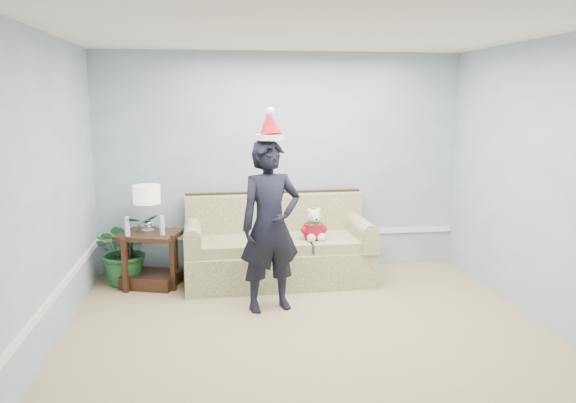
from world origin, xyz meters
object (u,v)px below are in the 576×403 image
(side_table, at_px, (151,265))
(man, at_px, (270,226))
(houseplant, at_px, (126,249))
(table_lamp, at_px, (147,196))
(teddy_bear, at_px, (314,228))
(sofa, at_px, (278,250))

(side_table, height_order, man, man)
(side_table, bearing_deg, houseplant, 157.31)
(side_table, distance_m, table_lamp, 0.80)
(side_table, distance_m, man, 1.70)
(side_table, xyz_separation_m, teddy_bear, (1.87, -0.20, 0.42))
(table_lamp, xyz_separation_m, man, (1.31, -0.94, -0.17))
(sofa, bearing_deg, man, -102.48)
(sofa, distance_m, table_lamp, 1.64)
(houseplant, height_order, teddy_bear, teddy_bear)
(teddy_bear, bearing_deg, sofa, 143.41)
(houseplant, xyz_separation_m, teddy_bear, (2.16, -0.32, 0.25))
(side_table, height_order, teddy_bear, teddy_bear)
(houseplant, bearing_deg, table_lamp, -19.04)
(side_table, height_order, houseplant, houseplant)
(side_table, relative_size, table_lamp, 1.45)
(man, relative_size, teddy_bear, 4.63)
(teddy_bear, bearing_deg, side_table, 166.07)
(sofa, bearing_deg, table_lamp, 178.11)
(sofa, height_order, teddy_bear, sofa)
(side_table, distance_m, houseplant, 0.36)
(sofa, relative_size, teddy_bear, 5.80)
(side_table, bearing_deg, teddy_bear, -5.97)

